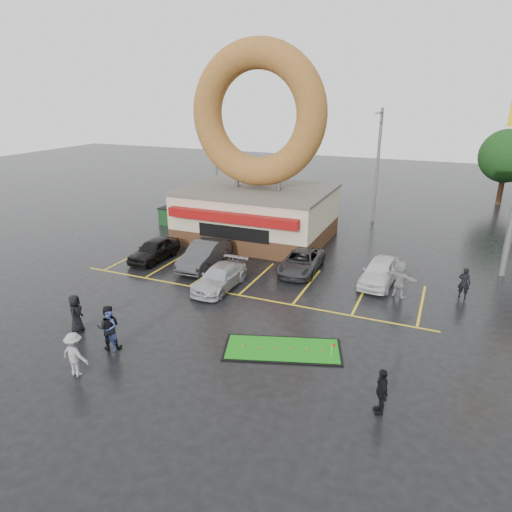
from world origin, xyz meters
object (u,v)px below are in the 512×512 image
at_px(car_dgrey, 205,254).
at_px(dumpster, 172,217).
at_px(car_white, 380,272).
at_px(person_cameraman, 381,391).
at_px(streetlight_left, 215,156).
at_px(car_silver, 220,277).
at_px(car_black, 154,250).
at_px(donut_shop, 257,178).
at_px(putting_green, 283,349).
at_px(streetlight_mid, 377,163).
at_px(car_grey, 301,262).
at_px(person_blue, 110,331).

bearing_deg(car_dgrey, dumpster, 132.35).
xyz_separation_m(car_white, person_cameraman, (1.77, -11.11, 0.12)).
bearing_deg(streetlight_left, car_silver, -61.64).
xyz_separation_m(car_black, dumpster, (-3.56, 7.51, -0.04)).
relative_size(donut_shop, dumpster, 7.50).
bearing_deg(putting_green, streetlight_mid, 90.04).
height_order(car_black, dumpster, car_black).
relative_size(car_black, dumpster, 2.24).
xyz_separation_m(donut_shop, person_cameraman, (11.34, -16.17, -3.64)).
bearing_deg(person_cameraman, car_black, -142.95).
xyz_separation_m(car_black, car_dgrey, (3.52, 0.27, 0.09)).
distance_m(car_black, car_dgrey, 3.53).
bearing_deg(car_black, car_grey, 12.74).
bearing_deg(person_cameraman, person_blue, -109.84).
bearing_deg(streetlight_mid, streetlight_left, -175.91).
height_order(car_black, car_grey, car_black).
height_order(streetlight_mid, car_dgrey, streetlight_mid).
bearing_deg(dumpster, donut_shop, -3.38).
relative_size(streetlight_left, car_grey, 2.02).
xyz_separation_m(donut_shop, streetlight_left, (-7.00, 6.95, 0.32)).
bearing_deg(donut_shop, car_grey, -45.18).
relative_size(donut_shop, streetlight_mid, 1.50).
distance_m(car_silver, putting_green, 7.15).
bearing_deg(car_white, person_cameraman, -75.89).
relative_size(car_black, car_grey, 0.91).
height_order(car_silver, car_white, car_white).
height_order(streetlight_left, streetlight_mid, same).
relative_size(car_silver, person_blue, 2.35).
relative_size(person_blue, dumpster, 1.01).
bearing_deg(car_white, streetlight_left, 149.13).
bearing_deg(dumpster, car_silver, -44.36).
bearing_deg(person_cameraman, streetlight_left, -163.51).
relative_size(streetlight_mid, person_cameraman, 5.43).
xyz_separation_m(car_silver, car_white, (7.91, 4.03, 0.09)).
relative_size(streetlight_mid, car_grey, 2.02).
bearing_deg(car_silver, car_black, 160.06).
bearing_deg(person_cameraman, streetlight_mid, 168.26).
xyz_separation_m(car_black, putting_green, (11.23, -6.97, -0.65)).
bearing_deg(car_dgrey, car_silver, -49.14).
relative_size(streetlight_mid, car_black, 2.23).
height_order(car_dgrey, car_grey, car_dgrey).
height_order(car_silver, dumpster, dumpster).
bearing_deg(dumpster, car_grey, -22.39).
relative_size(donut_shop, car_white, 3.23).
xyz_separation_m(donut_shop, car_silver, (1.66, -9.10, -3.85)).
relative_size(streetlight_mid, car_white, 2.15).
bearing_deg(dumpster, person_blue, -62.79).
xyz_separation_m(car_white, putting_green, (-2.55, -8.73, -0.67)).
height_order(donut_shop, person_blue, donut_shop).
relative_size(donut_shop, car_grey, 3.03).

